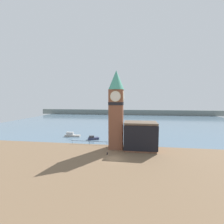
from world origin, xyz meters
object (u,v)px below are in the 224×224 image
(clock_tower, at_px, (116,108))
(pier_building, at_px, (140,136))
(boat_near, at_px, (93,138))
(mooring_bollard_near, at_px, (107,153))
(boat_far, at_px, (72,135))

(clock_tower, distance_m, pier_building, 11.23)
(boat_near, bearing_deg, mooring_bollard_near, -86.34)
(clock_tower, height_order, boat_far, clock_tower)
(mooring_bollard_near, bearing_deg, clock_tower, 73.52)
(pier_building, xyz_separation_m, boat_far, (-27.10, 12.58, -3.60))
(pier_building, xyz_separation_m, mooring_bollard_near, (-9.17, -5.59, -3.88))
(clock_tower, xyz_separation_m, boat_far, (-19.73, 12.09, -12.07))
(clock_tower, distance_m, boat_far, 26.10)
(pier_building, distance_m, mooring_bollard_near, 11.41)
(boat_near, relative_size, boat_far, 0.68)
(clock_tower, distance_m, boat_near, 17.88)
(boat_far, height_order, mooring_bollard_near, boat_far)
(clock_tower, distance_m, mooring_bollard_near, 13.87)
(clock_tower, bearing_deg, mooring_bollard_near, -106.48)
(pier_building, distance_m, boat_near, 19.82)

